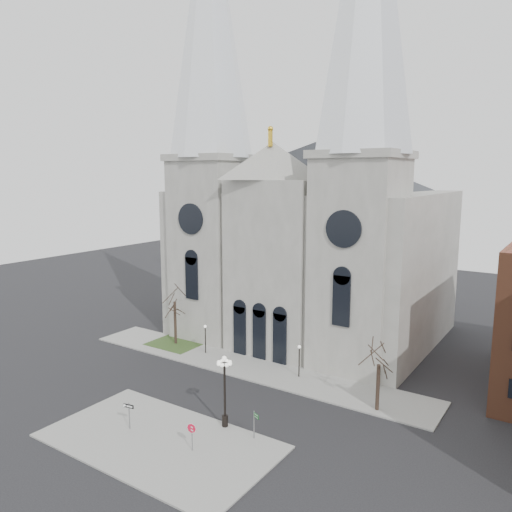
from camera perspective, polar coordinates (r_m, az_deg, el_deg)
The scene contains 13 objects.
ground at distance 46.15m, azimuth -9.21°, elevation -16.63°, with size 160.00×160.00×0.00m, color black.
sidewalk_near at distance 41.09m, azimuth -10.98°, elevation -20.06°, with size 18.00×10.00×0.14m, color gray.
sidewalk_far at distance 53.95m, azimuth -1.07°, elevation -12.46°, with size 40.00×6.00×0.14m, color gray.
grass_patch at distance 61.18m, azimuth -9.15°, elevation -9.87°, with size 6.00×5.00×0.18m, color #334C20.
cathedral at distance 60.21m, azimuth 5.38°, elevation 7.76°, with size 33.00×26.66×54.00m.
tree_left at distance 59.60m, azimuth -9.29°, elevation -4.88°, with size 3.20×3.20×7.50m.
tree_right at distance 44.29m, azimuth 13.87°, elevation -11.64°, with size 3.20×3.20×6.00m.
ped_lamp_left at distance 56.97m, azimuth -5.81°, elevation -8.89°, with size 0.32×0.32×3.26m.
ped_lamp_right at distance 50.60m, azimuth 4.96°, elevation -11.27°, with size 0.32×0.32×3.26m.
stop_sign at distance 38.70m, azimuth -7.33°, elevation -19.20°, with size 0.76×0.19×2.14m.
globe_lamp at distance 40.74m, azimuth -3.61°, elevation -14.22°, with size 1.54×1.54×5.90m.
one_way_sign at distance 42.48m, azimuth -14.30°, elevation -16.81°, with size 0.94×0.22×2.17m.
street_name_sign at distance 39.99m, azimuth -0.15°, elevation -18.50°, with size 0.66×0.32×2.22m.
Camera 1 is at (28.56, -30.12, 20.17)m, focal length 35.00 mm.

